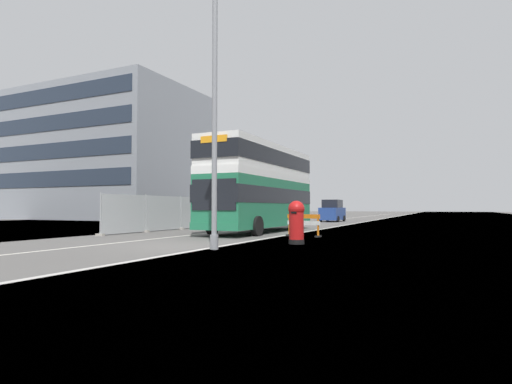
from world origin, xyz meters
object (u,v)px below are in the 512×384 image
car_receding_mid (332,211)px  double_decker_bus (261,186)px  red_pillar_postbox (296,220)px  roadworks_barrier (303,222)px  car_oncoming_near (332,211)px  lamppost_foreground (215,120)px

car_receding_mid → double_decker_bus: bearing=-84.0°
red_pillar_postbox → roadworks_barrier: (-1.09, 4.09, -0.24)m
double_decker_bus → car_oncoming_near: double_decker_bus is taller
red_pillar_postbox → car_receding_mid: car_receding_mid is taller
lamppost_foreground → red_pillar_postbox: bearing=60.3°
double_decker_bus → car_receding_mid: size_ratio=2.48×
red_pillar_postbox → car_receding_mid: (-7.39, 33.75, 0.04)m
lamppost_foreground → car_receding_mid: bearing=98.6°
roadworks_barrier → lamppost_foreground: bearing=-95.7°
car_oncoming_near → car_receding_mid: bearing=104.7°
double_decker_bus → red_pillar_postbox: bearing=-55.6°
red_pillar_postbox → car_oncoming_near: bearing=101.6°
double_decker_bus → car_oncoming_near: (-0.73, 19.10, -1.63)m
double_decker_bus → car_receding_mid: 27.29m
double_decker_bus → red_pillar_postbox: (4.56, -6.66, -1.73)m
double_decker_bus → roadworks_barrier: (3.47, -2.56, -1.97)m
double_decker_bus → lamppost_foreground: (2.74, -9.85, 1.78)m
double_decker_bus → roadworks_barrier: size_ratio=5.91×
car_receding_mid → roadworks_barrier: bearing=-78.0°
lamppost_foreground → red_pillar_postbox: lamppost_foreground is taller
roadworks_barrier → car_oncoming_near: (-4.20, 21.66, 0.34)m
double_decker_bus → red_pillar_postbox: double_decker_bus is taller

